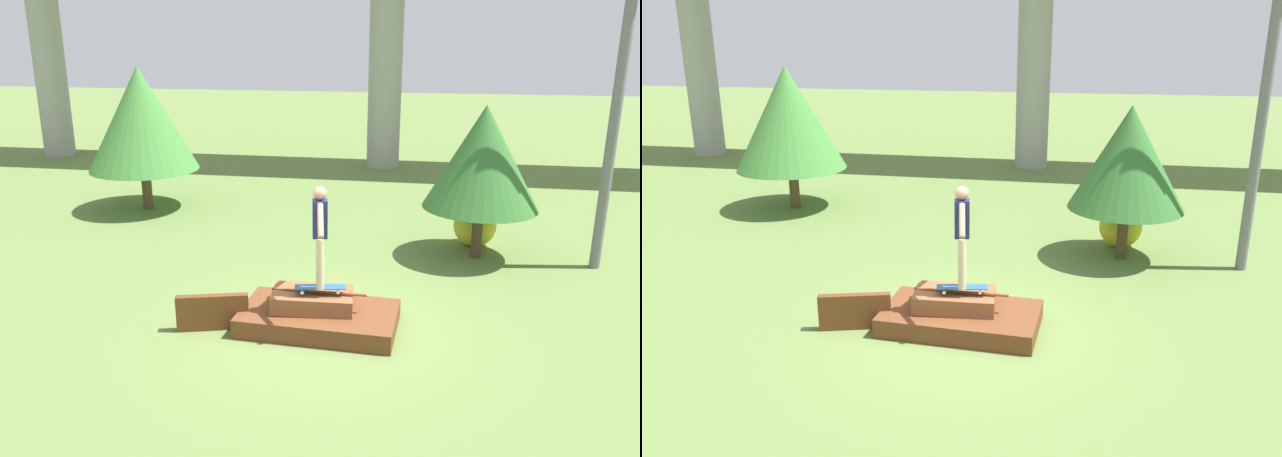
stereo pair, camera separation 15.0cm
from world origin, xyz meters
TOP-DOWN VIEW (x-y plane):
  - ground_plane at (0.00, 0.00)m, footprint 80.00×80.00m
  - scrap_pile at (-0.02, 0.01)m, footprint 2.47×1.47m
  - scrap_plank_loose at (-1.61, -0.35)m, footprint 1.10×0.44m
  - skateboard at (0.03, -0.04)m, footprint 0.80×0.35m
  - skater at (0.03, -0.04)m, footprint 0.30×1.11m
  - utility_pole at (4.88, 3.52)m, footprint 1.30×0.20m
  - tree_behind_left at (2.61, 3.72)m, footprint 2.28×2.28m
  - tree_behind_right at (-5.63, 6.03)m, footprint 2.77×2.77m
  - bush_yellow_flowering at (2.61, 4.44)m, footprint 0.91×0.91m

SIDE VIEW (x-z plane):
  - ground_plane at x=0.00m, z-range 0.00..0.00m
  - scrap_pile at x=-0.02m, z-range -0.10..0.52m
  - scrap_plank_loose at x=-1.61m, z-range 0.00..0.57m
  - bush_yellow_flowering at x=2.61m, z-range 0.00..0.91m
  - skateboard at x=0.03m, z-range 0.65..0.74m
  - skater at x=0.03m, z-range 0.82..2.40m
  - tree_behind_left at x=2.61m, z-range 0.52..3.62m
  - tree_behind_right at x=-5.63m, z-range 0.52..4.16m
  - utility_pole at x=4.88m, z-range 0.12..6.59m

